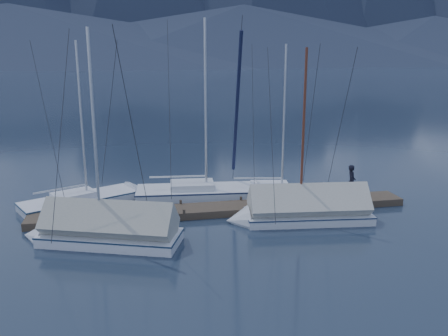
{
  "coord_description": "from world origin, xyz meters",
  "views": [
    {
      "loc": [
        -4.23,
        -19.11,
        7.55
      ],
      "look_at": [
        0.0,
        2.0,
        2.2
      ],
      "focal_mm": 38.0,
      "sensor_mm": 36.0,
      "label": 1
    }
  ],
  "objects_px": {
    "sailboat_open_mid": "(216,193)",
    "sailboat_covered_far": "(98,232)",
    "person": "(351,181)",
    "sailboat_open_right": "(290,193)",
    "sailboat_covered_near": "(297,212)",
    "sailboat_open_left": "(96,199)"
  },
  "relations": [
    {
      "from": "sailboat_open_mid",
      "to": "sailboat_covered_far",
      "type": "height_order",
      "value": "sailboat_open_mid"
    },
    {
      "from": "sailboat_covered_far",
      "to": "person",
      "type": "bearing_deg",
      "value": 11.88
    },
    {
      "from": "sailboat_open_right",
      "to": "person",
      "type": "bearing_deg",
      "value": -38.33
    },
    {
      "from": "person",
      "to": "sailboat_open_right",
      "type": "bearing_deg",
      "value": 71.92
    },
    {
      "from": "sailboat_open_mid",
      "to": "sailboat_covered_near",
      "type": "relative_size",
      "value": 1.17
    },
    {
      "from": "sailboat_open_left",
      "to": "person",
      "type": "distance_m",
      "value": 13.01
    },
    {
      "from": "sailboat_open_mid",
      "to": "sailboat_covered_near",
      "type": "bearing_deg",
      "value": -56.85
    },
    {
      "from": "sailboat_open_mid",
      "to": "sailboat_covered_far",
      "type": "bearing_deg",
      "value": -137.99
    },
    {
      "from": "sailboat_open_right",
      "to": "person",
      "type": "relative_size",
      "value": 5.12
    },
    {
      "from": "sailboat_open_left",
      "to": "sailboat_open_mid",
      "type": "relative_size",
      "value": 0.88
    },
    {
      "from": "sailboat_open_mid",
      "to": "person",
      "type": "height_order",
      "value": "sailboat_open_mid"
    },
    {
      "from": "sailboat_open_left",
      "to": "sailboat_open_right",
      "type": "relative_size",
      "value": 1.02
    },
    {
      "from": "sailboat_covered_near",
      "to": "sailboat_covered_far",
      "type": "relative_size",
      "value": 0.93
    },
    {
      "from": "sailboat_covered_near",
      "to": "person",
      "type": "relative_size",
      "value": 5.05
    },
    {
      "from": "sailboat_open_right",
      "to": "person",
      "type": "xyz_separation_m",
      "value": [
        2.5,
        -1.97,
        1.03
      ]
    },
    {
      "from": "sailboat_open_mid",
      "to": "person",
      "type": "distance_m",
      "value": 7.0
    },
    {
      "from": "sailboat_open_right",
      "to": "sailboat_covered_near",
      "type": "xyz_separation_m",
      "value": [
        -0.98,
        -3.76,
        0.27
      ]
    },
    {
      "from": "sailboat_covered_near",
      "to": "person",
      "type": "distance_m",
      "value": 3.98
    },
    {
      "from": "sailboat_covered_near",
      "to": "person",
      "type": "bearing_deg",
      "value": 27.19
    },
    {
      "from": "sailboat_open_left",
      "to": "sailboat_covered_far",
      "type": "relative_size",
      "value": 0.96
    },
    {
      "from": "sailboat_open_mid",
      "to": "sailboat_covered_near",
      "type": "distance_m",
      "value": 5.33
    },
    {
      "from": "sailboat_open_left",
      "to": "sailboat_open_mid",
      "type": "height_order",
      "value": "sailboat_open_mid"
    }
  ]
}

